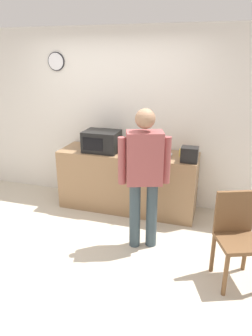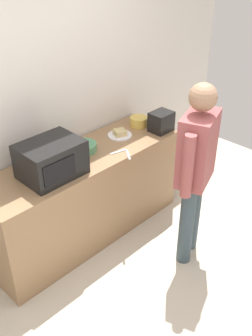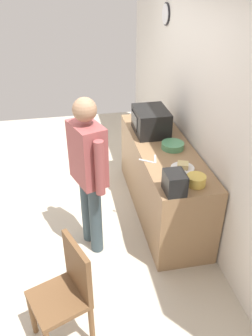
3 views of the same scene
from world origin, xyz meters
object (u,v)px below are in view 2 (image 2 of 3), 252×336
(microwave, at_px, (51,159))
(salad_bowl, at_px, (83,147))
(person_standing, at_px, (196,164))
(fork_utensil, at_px, (128,155))
(cereal_bowl, at_px, (139,122))
(spoon_utensil, at_px, (118,152))
(toaster, at_px, (161,122))
(sandwich_plate, at_px, (120,134))

(microwave, height_order, salad_bowl, microwave)
(person_standing, bearing_deg, microwave, 135.15)
(fork_utensil, bearing_deg, salad_bowl, 122.56)
(cereal_bowl, relative_size, person_standing, 0.11)
(spoon_utensil, distance_m, person_standing, 0.75)
(salad_bowl, distance_m, toaster, 0.85)
(toaster, xyz_separation_m, person_standing, (-0.43, -0.73, -0.01))
(cereal_bowl, xyz_separation_m, toaster, (0.08, -0.24, 0.05))
(toaster, xyz_separation_m, fork_utensil, (-0.59, -0.11, -0.10))
(salad_bowl, xyz_separation_m, spoon_utensil, (0.20, -0.26, -0.03))
(salad_bowl, relative_size, fork_utensil, 1.48)
(person_standing, bearing_deg, sandwich_plate, 86.94)
(cereal_bowl, height_order, spoon_utensil, cereal_bowl)
(person_standing, bearing_deg, toaster, 59.75)
(fork_utensil, bearing_deg, person_standing, -75.24)
(sandwich_plate, bearing_deg, salad_bowl, 175.45)
(person_standing, bearing_deg, spoon_utensil, 104.61)
(salad_bowl, relative_size, spoon_utensil, 1.48)
(person_standing, bearing_deg, cereal_bowl, 70.06)
(microwave, distance_m, salad_bowl, 0.48)
(salad_bowl, bearing_deg, person_standing, -68.17)
(salad_bowl, height_order, toaster, toaster)
(microwave, xyz_separation_m, toaster, (1.27, -0.11, -0.05))
(microwave, relative_size, toaster, 2.27)
(sandwich_plate, xyz_separation_m, person_standing, (-0.05, -0.94, 0.07))
(salad_bowl, xyz_separation_m, fork_utensil, (0.23, -0.36, -0.03))
(salad_bowl, bearing_deg, toaster, -16.77)
(toaster, relative_size, spoon_utensil, 1.29)
(microwave, xyz_separation_m, spoon_utensil, (0.65, -0.12, -0.15))
(sandwich_plate, relative_size, fork_utensil, 1.40)
(spoon_utensil, xyz_separation_m, person_standing, (0.19, -0.72, 0.09))
(microwave, bearing_deg, sandwich_plate, 6.63)
(microwave, height_order, sandwich_plate, microwave)
(fork_utensil, bearing_deg, microwave, 162.18)
(microwave, relative_size, sandwich_plate, 2.10)
(sandwich_plate, distance_m, fork_utensil, 0.39)
(spoon_utensil, bearing_deg, toaster, 0.86)
(microwave, xyz_separation_m, fork_utensil, (0.68, -0.22, -0.15))
(toaster, height_order, spoon_utensil, toaster)
(salad_bowl, distance_m, cereal_bowl, 0.74)
(microwave, relative_size, person_standing, 0.30)
(cereal_bowl, bearing_deg, person_standing, -109.94)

